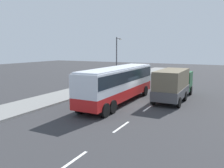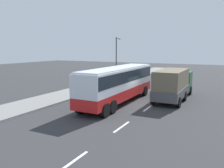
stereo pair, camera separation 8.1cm
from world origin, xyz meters
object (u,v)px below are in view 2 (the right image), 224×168
(cargo_truck, at_px, (174,83))
(pedestrian_near_curb, at_px, (107,77))
(coach_bus, at_px, (119,81))
(car_black_sedan, at_px, (132,79))
(street_lamp, at_px, (117,57))

(cargo_truck, xyz_separation_m, pedestrian_near_curb, (5.71, 10.80, -0.56))
(coach_bus, height_order, pedestrian_near_curb, coach_bus)
(car_black_sedan, height_order, street_lamp, street_lamp)
(cargo_truck, height_order, street_lamp, street_lamp)
(coach_bus, xyz_separation_m, street_lamp, (10.01, 5.07, 1.80))
(street_lamp, bearing_deg, pedestrian_near_curb, 108.43)
(coach_bus, bearing_deg, car_black_sedan, 15.49)
(car_black_sedan, relative_size, street_lamp, 0.63)
(coach_bus, bearing_deg, street_lamp, 26.57)
(street_lamp, bearing_deg, car_black_sedan, -67.85)
(coach_bus, distance_m, pedestrian_near_curb, 11.57)
(pedestrian_near_curb, height_order, street_lamp, street_lamp)
(pedestrian_near_curb, relative_size, street_lamp, 0.25)
(coach_bus, relative_size, car_black_sedan, 2.88)
(coach_bus, height_order, street_lamp, street_lamp)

